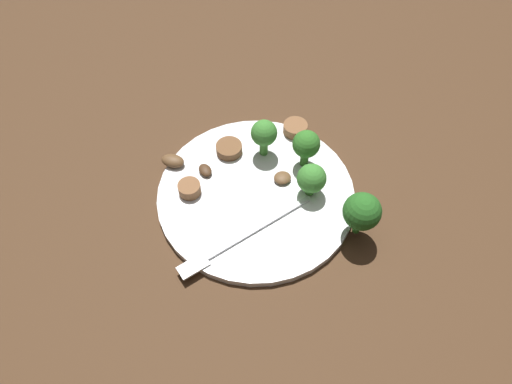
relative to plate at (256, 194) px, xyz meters
name	(u,v)px	position (x,y,z in m)	size (l,w,h in m)	color
ground_plane	(256,197)	(0.00, 0.00, -0.01)	(1.40, 1.40, 0.00)	#422B19
plate	(256,194)	(0.00, 0.00, 0.00)	(0.25, 0.25, 0.01)	white
fork	(237,240)	(0.04, 0.06, 0.01)	(0.18, 0.06, 0.00)	silver
broccoli_floret_0	(362,212)	(-0.09, 0.09, 0.05)	(0.04, 0.04, 0.06)	#296420
broccoli_floret_1	(312,179)	(-0.06, 0.02, 0.03)	(0.04, 0.04, 0.05)	#408630
broccoli_floret_2	(264,134)	(-0.03, -0.06, 0.04)	(0.03, 0.03, 0.06)	#408630
broccoli_floret_3	(306,145)	(-0.07, -0.02, 0.04)	(0.03, 0.03, 0.06)	#347525
sausage_slice_0	(189,189)	(0.08, -0.03, 0.01)	(0.03, 0.03, 0.01)	brown
sausage_slice_1	(295,128)	(-0.08, -0.08, 0.01)	(0.03, 0.03, 0.01)	brown
sausage_slice_2	(229,149)	(0.01, -0.07, 0.01)	(0.03, 0.03, 0.01)	brown
mushroom_0	(205,170)	(0.05, -0.05, 0.01)	(0.02, 0.02, 0.01)	#422B19
mushroom_1	(173,161)	(0.09, -0.08, 0.01)	(0.03, 0.02, 0.01)	brown
mushroom_3	(282,178)	(-0.04, -0.01, 0.01)	(0.02, 0.02, 0.01)	brown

